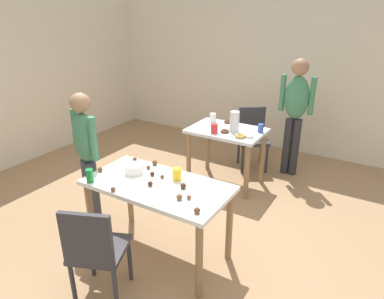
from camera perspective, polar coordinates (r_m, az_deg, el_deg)
The scene contains 32 objects.
ground_plane at distance 3.42m, azimuth -2.79°, elevation -16.98°, with size 6.40×6.40×0.00m, color #9E7A56.
wall_back at distance 5.65m, azimuth 15.75°, elevation 12.76°, with size 6.40×0.10×2.60m, color beige.
dining_table_near at distance 3.08m, azimuth -5.75°, elevation -7.38°, with size 1.29×0.66×0.75m.
dining_table_far at distance 4.42m, azimuth 5.74°, elevation 1.76°, with size 0.94×0.64×0.75m.
chair_near_table at distance 2.78m, azimuth -15.86°, elevation -15.61°, with size 0.52×0.52×0.87m.
chair_far_table at distance 5.00m, azimuth 10.03°, elevation 2.54°, with size 0.55×0.55×0.87m.
person_girl_near at distance 3.61m, azimuth -17.20°, elevation 0.00°, with size 0.45×0.28×1.44m.
person_adult_far at distance 4.75m, azimuth 16.87°, elevation 6.75°, with size 0.45×0.22×1.60m.
mixing_bowl at distance 3.23m, azimuth -9.61°, elevation -3.16°, with size 0.18×0.18×0.08m, color white.
soda_can at distance 3.15m, azimuth -16.68°, elevation -4.20°, with size 0.07×0.07×0.12m, color #198438.
fork_near at distance 3.41m, azimuth -12.09°, elevation -2.70°, with size 0.17×0.02×0.01m, color silver.
cup_near_0 at distance 3.06m, azimuth -2.54°, elevation -4.11°, with size 0.08×0.08×0.11m, color yellow.
cake_ball_0 at distance 3.10m, azimuth -5.00°, elevation -4.52°, with size 0.04×0.04×0.04m, color brown.
cake_ball_1 at distance 2.99m, azimuth -6.98°, elevation -5.67°, with size 0.05×0.05×0.05m, color #3D2319.
cake_ball_2 at distance 3.33m, azimuth -15.04°, elevation -3.24°, with size 0.05×0.05×0.05m, color brown.
cake_ball_3 at distance 2.96m, azimuth -13.00°, elevation -6.44°, with size 0.04×0.04×0.04m, color brown.
cake_ball_4 at distance 3.29m, azimuth -7.30°, elevation -2.97°, with size 0.04×0.04×0.04m, color brown.
cake_ball_5 at distance 3.36m, azimuth -6.24°, elevation -2.21°, with size 0.05×0.05×0.05m, color brown.
cake_ball_6 at distance 2.76m, azimuth -2.13°, elevation -7.90°, with size 0.05×0.05×0.05m, color brown.
cake_ball_7 at distance 2.77m, azimuth -0.52°, elevation -7.94°, with size 0.04×0.04×0.04m, color brown.
cake_ball_8 at distance 2.60m, azimuth 0.83°, elevation -10.11°, with size 0.05×0.05×0.05m, color brown.
cake_ball_9 at distance 2.92m, azimuth -1.48°, elevation -6.09°, with size 0.05×0.05×0.05m, color #3D2319.
cake_ball_10 at distance 3.16m, azimuth -6.63°, elevation -4.05°, with size 0.04×0.04×0.04m, color #3D2319.
cake_ball_11 at distance 3.47m, azimuth -9.52°, elevation -1.67°, with size 0.04×0.04×0.04m, color brown.
pitcher_far at distance 4.28m, azimuth 7.10°, elevation 4.66°, with size 0.12×0.12×0.25m, color white.
cup_far_0 at distance 4.64m, azimuth 3.49°, elevation 5.32°, with size 0.09×0.09×0.12m, color white.
cup_far_1 at distance 4.32m, azimuth 11.36°, elevation 3.53°, with size 0.07×0.07×0.10m, color #3351B2.
cup_far_2 at distance 4.22m, azimuth 3.73°, elevation 3.52°, with size 0.09×0.09×0.11m, color red.
donut_far_0 at distance 4.13m, azimuth 9.50°, elevation 2.24°, with size 0.10×0.10×0.03m, color white.
donut_far_1 at distance 4.62m, azimuth 6.01°, elevation 4.60°, with size 0.11×0.11×0.03m, color brown.
donut_far_2 at distance 4.11m, azimuth 8.02°, elevation 2.26°, with size 0.13×0.13×0.04m, color gold.
donut_far_3 at distance 4.25m, azimuth 5.50°, elevation 3.05°, with size 0.11×0.11×0.03m, color brown.
Camera 1 is at (1.50, -2.18, 2.17)m, focal length 32.02 mm.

